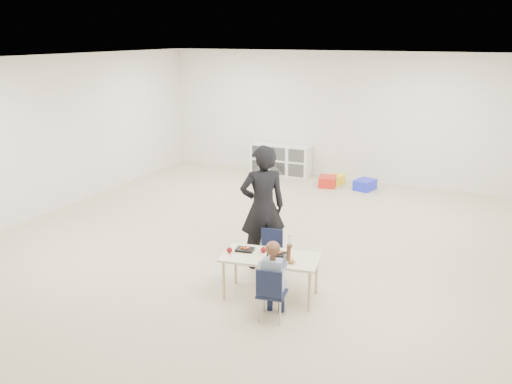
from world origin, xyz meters
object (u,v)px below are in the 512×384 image
at_px(chair_near, 272,292).
at_px(child, 272,277).
at_px(adult, 263,207).
at_px(table, 271,276).
at_px(cubby_shelf, 281,160).

relative_size(chair_near, child, 0.63).
height_order(chair_near, adult, adult).
bearing_deg(child, chair_near, 0.00).
xyz_separation_m(table, adult, (-0.46, 0.79, 0.59)).
distance_m(child, cubby_shelf, 6.66).
distance_m(table, child, 0.59).
bearing_deg(chair_near, child, 0.00).
xyz_separation_m(chair_near, adult, (-0.69, 1.28, 0.54)).
bearing_deg(child, table, 106.23).
xyz_separation_m(table, chair_near, (0.23, -0.49, 0.05)).
bearing_deg(cubby_shelf, adult, -70.66).
relative_size(child, cubby_shelf, 0.73).
bearing_deg(chair_near, table, 106.23).
bearing_deg(child, cubby_shelf, 102.67).
bearing_deg(child, adult, 109.57).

